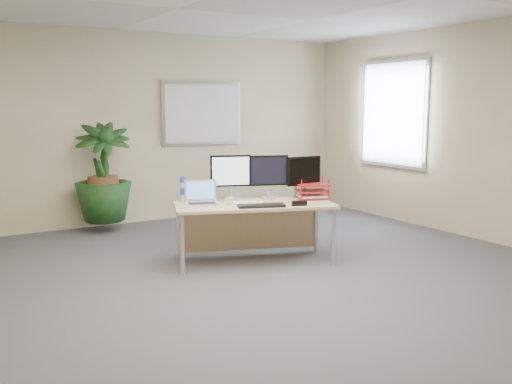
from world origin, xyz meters
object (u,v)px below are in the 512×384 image
monitor_left (230,174)px  laptop (201,198)px  floor_plant (103,176)px  monitor_right (269,174)px  desk (253,214)px

monitor_left → laptop: 0.45m
floor_plant → monitor_right: (1.26, -2.11, 0.17)m
desk → monitor_right: monitor_right is taller
monitor_left → monitor_right: size_ratio=1.02×
desk → monitor_left: size_ratio=3.68×
desk → monitor_right: size_ratio=3.76×
desk → floor_plant: 2.43m
floor_plant → laptop: floor_plant is taller
desk → laptop: bearing=161.7°
floor_plant → monitor_left: bearing=-66.6°
monitor_left → monitor_right: 0.43m
monitor_left → floor_plant: bearing=113.4°
floor_plant → monitor_left: 2.15m
desk → monitor_right: bearing=20.6°
monitor_left → monitor_right: (0.41, -0.14, -0.01)m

